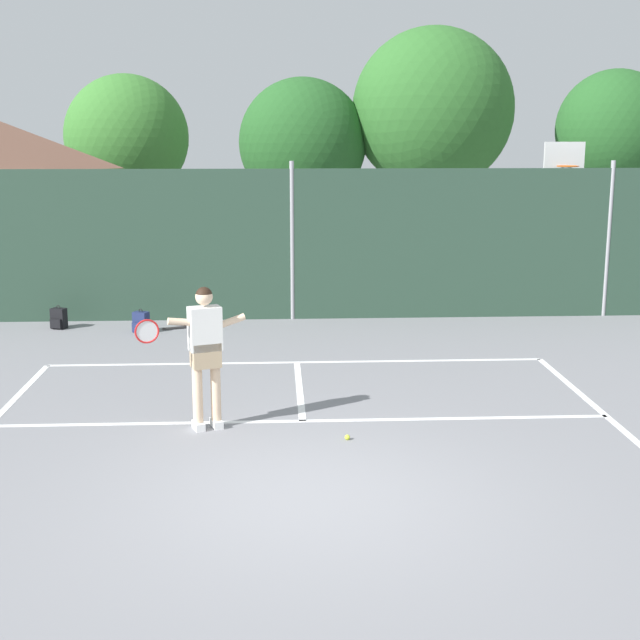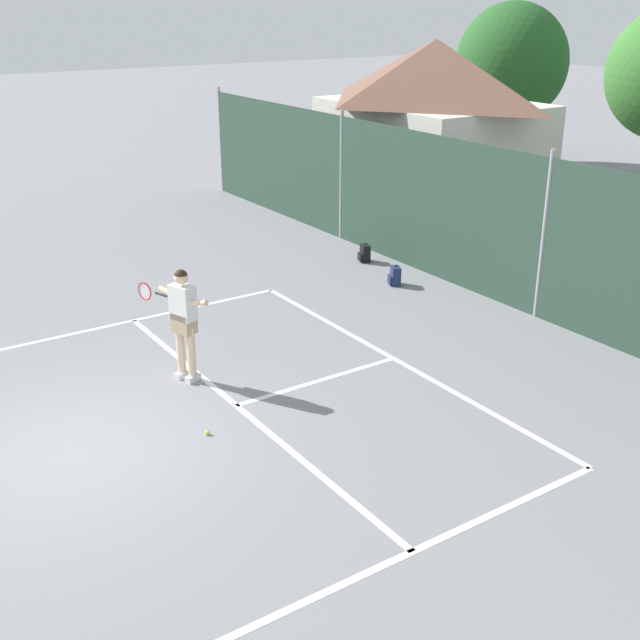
% 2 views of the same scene
% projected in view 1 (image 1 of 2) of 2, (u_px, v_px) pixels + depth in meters
% --- Properties ---
extents(ground_plane, '(120.00, 120.00, 0.00)m').
position_uv_depth(ground_plane, '(310.00, 497.00, 9.11)').
color(ground_plane, gray).
extents(court_markings, '(8.30, 11.10, 0.01)m').
position_uv_depth(court_markings, '(308.00, 474.00, 9.74)').
color(court_markings, white).
rests_on(court_markings, ground).
extents(chainlink_fence, '(26.09, 0.09, 3.20)m').
position_uv_depth(chainlink_fence, '(292.00, 245.00, 17.58)').
color(chainlink_fence, '#284233').
rests_on(chainlink_fence, ground).
extents(basketball_hoop, '(0.90, 0.67, 3.55)m').
position_uv_depth(basketball_hoop, '(561.00, 198.00, 19.47)').
color(basketball_hoop, '#284CB2').
rests_on(basketball_hoop, ground).
extents(treeline_backdrop, '(25.94, 4.64, 7.05)m').
position_uv_depth(treeline_backdrop, '(298.00, 128.00, 27.65)').
color(treeline_backdrop, brown).
rests_on(treeline_backdrop, ground).
extents(tennis_player, '(1.34, 0.62, 1.85)m').
position_uv_depth(tennis_player, '(204.00, 345.00, 11.02)').
color(tennis_player, silver).
rests_on(tennis_player, ground).
extents(tennis_ball, '(0.07, 0.07, 0.07)m').
position_uv_depth(tennis_ball, '(347.00, 437.00, 10.82)').
color(tennis_ball, '#CCE033').
rests_on(tennis_ball, ground).
extents(backpack_black, '(0.32, 0.31, 0.46)m').
position_uv_depth(backpack_black, '(59.00, 319.00, 16.96)').
color(backpack_black, black).
rests_on(backpack_black, ground).
extents(backpack_navy, '(0.33, 0.32, 0.46)m').
position_uv_depth(backpack_navy, '(141.00, 323.00, 16.62)').
color(backpack_navy, navy).
rests_on(backpack_navy, ground).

